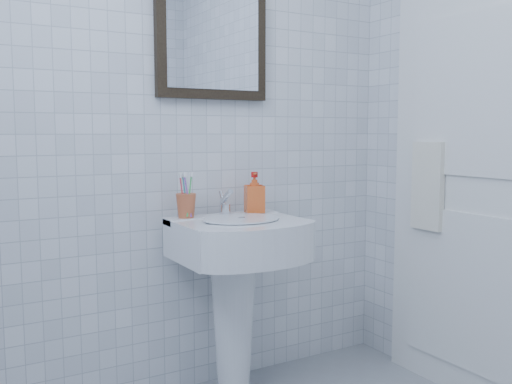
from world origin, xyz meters
TOP-DOWN VIEW (x-y plane):
  - wall_back at (0.00, 1.20)m, footprint 2.20×0.02m
  - washbasin at (0.23, 0.98)m, footprint 0.50×0.36m
  - faucet at (0.23, 1.07)m, footprint 0.05×0.10m
  - toothbrush_cup at (0.06, 1.09)m, footprint 0.09×0.09m
  - soap_dispenser at (0.37, 1.08)m, footprint 0.10×0.10m
  - wall_mirror at (0.23, 1.18)m, footprint 0.50×0.04m
  - bathroom_door at (1.08, 0.55)m, footprint 0.04×0.80m
  - towel_ring at (1.06, 0.74)m, footprint 0.01×0.18m
  - hand_towel at (1.04, 0.74)m, footprint 0.03×0.16m

SIDE VIEW (x-z plane):
  - washbasin at x=0.23m, z-range 0.13..0.90m
  - faucet at x=0.23m, z-range 0.75..0.86m
  - toothbrush_cup at x=0.06m, z-range 0.76..0.86m
  - soap_dispenser at x=0.37m, z-range 0.76..0.93m
  - hand_towel at x=1.04m, z-range 0.68..1.06m
  - bathroom_door at x=1.08m, z-range 0.00..2.00m
  - towel_ring at x=1.06m, z-range 0.96..1.14m
  - wall_back at x=0.00m, z-range 0.00..2.50m
  - wall_mirror at x=0.23m, z-range 1.24..1.86m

